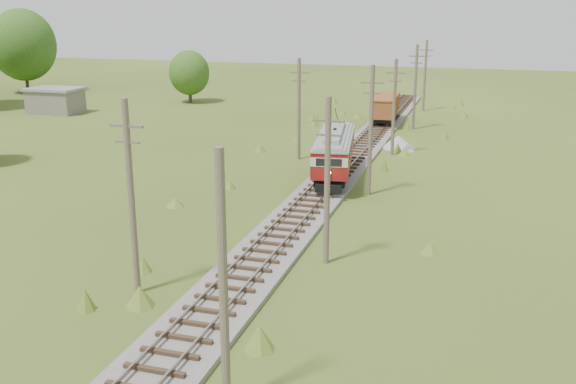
% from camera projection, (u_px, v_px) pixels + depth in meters
% --- Properties ---
extents(railbed_main, '(3.60, 96.00, 0.57)m').
position_uv_depth(railbed_main, '(334.00, 178.00, 48.71)').
color(railbed_main, '#605B54').
rests_on(railbed_main, ground).
extents(streetcar, '(4.24, 11.15, 5.04)m').
position_uv_depth(streetcar, '(334.00, 149.00, 48.14)').
color(streetcar, black).
rests_on(streetcar, ground).
extents(gondola, '(2.87, 7.93, 2.60)m').
position_uv_depth(gondola, '(385.00, 107.00, 71.13)').
color(gondola, black).
rests_on(gondola, ground).
extents(gravel_pile, '(3.22, 3.42, 1.17)m').
position_uv_depth(gravel_pile, '(399.00, 142.00, 59.54)').
color(gravel_pile, gray).
rests_on(gravel_pile, ground).
extents(utility_pole_r_1, '(0.30, 0.30, 8.80)m').
position_uv_depth(utility_pole_r_1, '(223.00, 285.00, 20.03)').
color(utility_pole_r_1, brown).
rests_on(utility_pole_r_1, ground).
extents(utility_pole_r_2, '(1.60, 0.30, 8.60)m').
position_uv_depth(utility_pole_r_2, '(327.00, 180.00, 31.91)').
color(utility_pole_r_2, brown).
rests_on(utility_pole_r_2, ground).
extents(utility_pole_r_3, '(1.60, 0.30, 9.00)m').
position_uv_depth(utility_pole_r_3, '(371.00, 130.00, 43.81)').
color(utility_pole_r_3, brown).
rests_on(utility_pole_r_3, ground).
extents(utility_pole_r_4, '(1.60, 0.30, 8.40)m').
position_uv_depth(utility_pole_r_4, '(394.00, 106.00, 55.89)').
color(utility_pole_r_4, brown).
rests_on(utility_pole_r_4, ground).
extents(utility_pole_r_5, '(1.60, 0.30, 8.90)m').
position_uv_depth(utility_pole_r_5, '(415.00, 86.00, 67.64)').
color(utility_pole_r_5, brown).
rests_on(utility_pole_r_5, ground).
extents(utility_pole_r_6, '(1.60, 0.30, 8.70)m').
position_uv_depth(utility_pole_r_6, '(425.00, 75.00, 79.67)').
color(utility_pole_r_6, brown).
rests_on(utility_pole_r_6, ground).
extents(utility_pole_l_a, '(1.60, 0.30, 9.00)m').
position_uv_depth(utility_pole_l_a, '(131.00, 197.00, 28.44)').
color(utility_pole_l_a, brown).
rests_on(utility_pole_l_a, ground).
extents(utility_pole_l_b, '(1.60, 0.30, 8.60)m').
position_uv_depth(utility_pole_l_b, '(299.00, 108.00, 54.29)').
color(utility_pole_l_b, brown).
rests_on(utility_pole_l_b, ground).
extents(tree_left_5, '(9.66, 9.66, 12.44)m').
position_uv_depth(tree_left_5, '(23.00, 45.00, 95.52)').
color(tree_left_5, '#38281C').
rests_on(tree_left_5, ground).
extents(tree_mid_a, '(5.46, 5.46, 7.03)m').
position_uv_depth(tree_mid_a, '(189.00, 73.00, 86.70)').
color(tree_mid_a, '#38281C').
rests_on(tree_mid_a, ground).
extents(shed, '(6.40, 4.40, 3.10)m').
position_uv_depth(shed, '(55.00, 100.00, 78.82)').
color(shed, slate).
rests_on(shed, ground).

